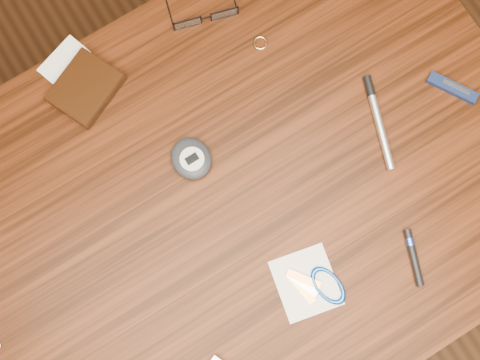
{
  "coord_description": "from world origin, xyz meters",
  "views": [
    {
      "loc": [
        -0.05,
        -0.12,
        1.66
      ],
      "look_at": [
        0.04,
        0.02,
        0.76
      ],
      "focal_mm": 45.0,
      "sensor_mm": 36.0,
      "label": 1
    }
  ],
  "objects": [
    {
      "name": "silver_pen",
      "position": [
        0.28,
        -0.01,
        0.76
      ],
      "size": [
        0.06,
        0.15,
        0.01
      ],
      "color": "silver",
      "rests_on": "desk"
    },
    {
      "name": "pocket_knife",
      "position": [
        0.4,
        -0.03,
        0.76
      ],
      "size": [
        0.06,
        0.08,
        0.01
      ],
      "color": "#0C1A3B",
      "rests_on": "desk"
    },
    {
      "name": "gold_ring",
      "position": [
        0.18,
        0.19,
        0.75
      ],
      "size": [
        0.03,
        0.03,
        0.0
      ],
      "primitive_type": "torus",
      "rotation": [
        0.0,
        0.0,
        0.28
      ],
      "color": "tan",
      "rests_on": "desk"
    },
    {
      "name": "black_blue_pen",
      "position": [
        0.2,
        -0.21,
        0.76
      ],
      "size": [
        0.04,
        0.08,
        0.01
      ],
      "color": "black",
      "rests_on": "desk"
    },
    {
      "name": "eyeglasses",
      "position": [
        0.13,
        0.28,
        0.76
      ],
      "size": [
        0.14,
        0.14,
        0.02
      ],
      "color": "black",
      "rests_on": "desk"
    },
    {
      "name": "desk",
      "position": [
        0.0,
        0.0,
        0.65
      ],
      "size": [
        1.0,
        0.7,
        0.75
      ],
      "color": "#391709",
      "rests_on": "ground"
    },
    {
      "name": "pedometer",
      "position": [
        -0.01,
        0.09,
        0.76
      ],
      "size": [
        0.06,
        0.07,
        0.03
      ],
      "color": "#20232A",
      "rests_on": "desk"
    },
    {
      "name": "wallet_and_card",
      "position": [
        -0.09,
        0.27,
        0.76
      ],
      "size": [
        0.13,
        0.16,
        0.02
      ],
      "color": "black",
      "rests_on": "desk"
    },
    {
      "name": "notepad_keys",
      "position": [
        0.06,
        -0.18,
        0.75
      ],
      "size": [
        0.11,
        0.11,
        0.01
      ],
      "color": "silver",
      "rests_on": "desk"
    },
    {
      "name": "ground",
      "position": [
        0.0,
        0.0,
        0.0
      ],
      "size": [
        3.8,
        3.8,
        0.0
      ],
      "primitive_type": "plane",
      "color": "#472814",
      "rests_on": "ground"
    }
  ]
}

